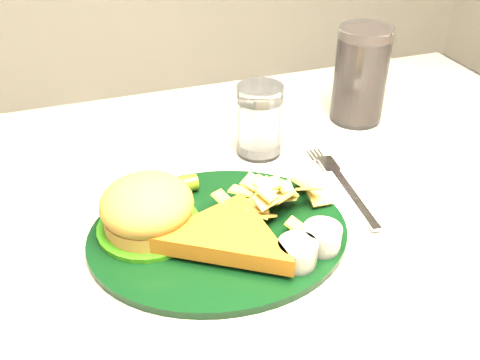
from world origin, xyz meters
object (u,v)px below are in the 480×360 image
object	(u,v)px
cola_glass	(360,75)
dinner_plate	(218,213)
water_glass	(259,120)
fork_napkin	(351,194)

from	to	relation	value
cola_glass	dinner_plate	bearing A→B (deg)	-144.75
water_glass	cola_glass	world-z (taller)	cola_glass
dinner_plate	fork_napkin	distance (m)	0.19
dinner_plate	fork_napkin	size ratio (longest dim) A/B	1.80
dinner_plate	fork_napkin	bearing A→B (deg)	13.09
cola_glass	fork_napkin	world-z (taller)	cola_glass
water_glass	fork_napkin	distance (m)	0.18
cola_glass	water_glass	bearing A→B (deg)	-165.98
dinner_plate	cola_glass	xyz separation A→B (m)	(0.31, 0.22, 0.04)
water_glass	cola_glass	size ratio (longest dim) A/B	0.69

